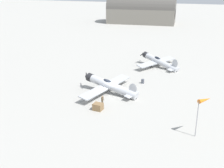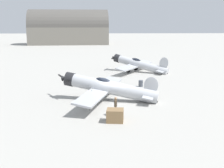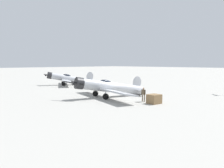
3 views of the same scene
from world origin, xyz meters
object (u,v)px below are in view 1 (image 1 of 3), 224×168
Objects in this scene: airplane_mid_apron at (159,62)px; equipment_crate at (98,107)px; ground_crew_mechanic at (102,100)px; fuel_drum at (143,81)px; windsock_mast at (204,101)px; airplane_foreground at (109,86)px.

airplane_mid_apron reaches higher than equipment_crate.
fuel_drum is at bearing -103.33° from ground_crew_mechanic.
airplane_mid_apron is 2.10× the size of windsock_mast.
equipment_crate is (7.18, 0.47, -0.85)m from airplane_foreground.
ground_crew_mechanic is 12.84m from fuel_drum.
windsock_mast is at bearing 140.18° from airplane_mid_apron.
windsock_mast is (28.58, 9.93, 3.41)m from airplane_mid_apron.
ground_crew_mechanic reaches higher than fuel_drum.
airplane_foreground is 2.61× the size of windsock_mast.
ground_crew_mechanic is 2.10× the size of fuel_drum.
equipment_crate is (1.67, -0.14, -0.51)m from ground_crew_mechanic.
airplane_mid_apron is 6.99× the size of equipment_crate.
fuel_drum is at bearing 163.43° from equipment_crate.
fuel_drum is at bearing -108.74° from airplane_foreground.
equipment_crate is at bearing 109.22° from airplane_mid_apron.
airplane_foreground is 16.34× the size of fuel_drum.
ground_crew_mechanic is 0.34× the size of windsock_mast.
airplane_mid_apron is 11.89m from fuel_drum.
fuel_drum is at bearing -146.36° from windsock_mast.
fuel_drum is 0.16× the size of windsock_mast.
airplane_foreground is at bearing -122.66° from windsock_mast.
ground_crew_mechanic is 1.75m from equipment_crate.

